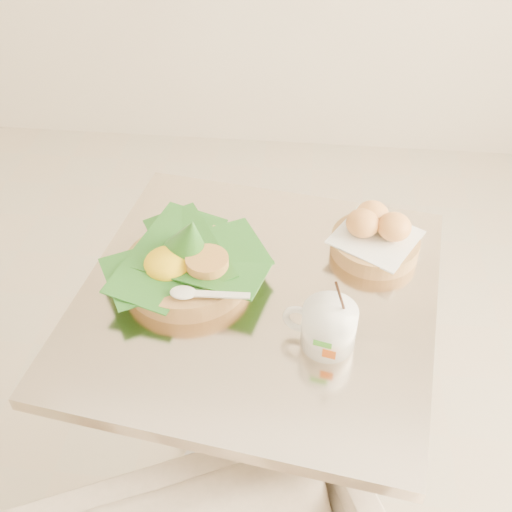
# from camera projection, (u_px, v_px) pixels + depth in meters

# --- Properties ---
(floor) EXTENTS (3.60, 3.60, 0.00)m
(floor) POSITION_uv_depth(u_px,v_px,m) (212.00, 486.00, 1.78)
(floor) COLOR #C2B69C
(floor) RESTS_ON ground
(cafe_table) EXTENTS (0.80, 0.80, 0.75)m
(cafe_table) POSITION_uv_depth(u_px,v_px,m) (257.00, 364.00, 1.43)
(cafe_table) COLOR gray
(cafe_table) RESTS_ON floor
(rice_basket) EXTENTS (0.32, 0.32, 0.16)m
(rice_basket) POSITION_uv_depth(u_px,v_px,m) (187.00, 263.00, 1.29)
(rice_basket) COLOR tan
(rice_basket) RESTS_ON cafe_table
(bread_basket) EXTENTS (0.22, 0.22, 0.10)m
(bread_basket) POSITION_uv_depth(u_px,v_px,m) (375.00, 235.00, 1.35)
(bread_basket) COLOR tan
(bread_basket) RESTS_ON cafe_table
(coffee_mug) EXTENTS (0.14, 0.11, 0.17)m
(coffee_mug) POSITION_uv_depth(u_px,v_px,m) (327.00, 326.00, 1.16)
(coffee_mug) COLOR white
(coffee_mug) RESTS_ON cafe_table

